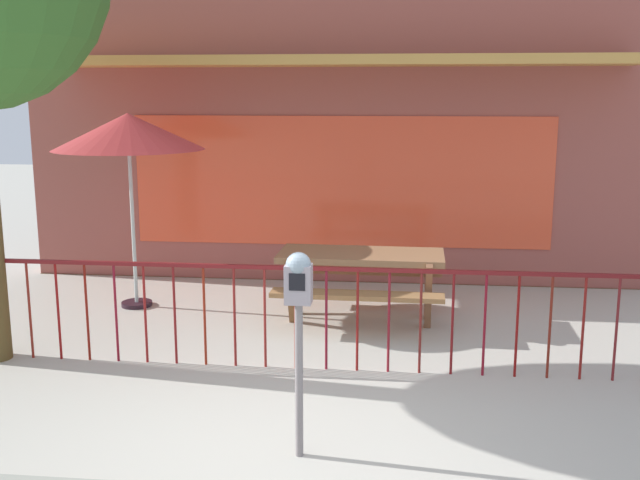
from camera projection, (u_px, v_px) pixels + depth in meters
The scene contains 6 objects.
ground at pixel (283, 454), 5.24m from camera, with size 40.00×40.00×0.00m, color #B1AEA1.
pub_storefront at pixel (342, 56), 9.66m from camera, with size 8.42×1.34×5.96m.
patio_fence_front at pixel (311, 299), 6.74m from camera, with size 7.09×0.04×0.97m.
picnic_table_left at pixel (361, 267), 8.19m from camera, with size 1.83×1.40×0.79m.
patio_umbrella at pixel (128, 133), 8.47m from camera, with size 1.73×1.73×2.27m.
parking_meter_near at pixel (299, 300), 5.01m from camera, with size 0.18×0.17×1.46m.
Camera 1 is at (0.78, -4.79, 2.51)m, focal length 41.82 mm.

